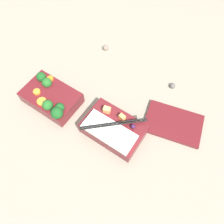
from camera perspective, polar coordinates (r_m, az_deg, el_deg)
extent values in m
plane|color=gray|center=(0.80, -8.24, -1.58)|extent=(3.00, 3.00, 0.00)
cube|color=maroon|center=(0.84, -15.53, 3.67)|extent=(0.20, 0.13, 0.05)
sphere|color=#236023|center=(0.84, -16.65, 7.39)|extent=(0.04, 0.04, 0.04)
sphere|color=#236023|center=(0.78, -16.47, 1.76)|extent=(0.04, 0.04, 0.04)
sphere|color=#19511E|center=(0.77, -13.48, 1.14)|extent=(0.03, 0.03, 0.03)
sphere|color=#19511E|center=(0.76, -14.19, -0.20)|extent=(0.04, 0.04, 0.04)
sphere|color=#19511E|center=(0.86, -18.02, 8.71)|extent=(0.04, 0.04, 0.04)
cylinder|color=orange|center=(0.83, -19.05, 5.01)|extent=(0.03, 0.03, 0.01)
cylinder|color=orange|center=(0.86, -15.88, 8.39)|extent=(0.03, 0.03, 0.01)
cylinder|color=orange|center=(0.81, -17.87, 2.64)|extent=(0.04, 0.04, 0.01)
cube|color=maroon|center=(0.75, 0.46, -4.41)|extent=(0.20, 0.13, 0.05)
cube|color=white|center=(0.71, -0.77, -5.10)|extent=(0.18, 0.08, 0.01)
cube|color=#EAB266|center=(0.74, -1.34, 0.57)|extent=(0.03, 0.02, 0.02)
cube|color=#F4A356|center=(0.73, 2.67, -1.39)|extent=(0.02, 0.02, 0.02)
sphere|color=#381942|center=(0.72, 5.51, -3.76)|extent=(0.02, 0.02, 0.02)
cylinder|color=black|center=(0.71, 0.52, -3.37)|extent=(0.17, 0.15, 0.01)
cylinder|color=black|center=(0.72, 0.44, -2.87)|extent=(0.17, 0.15, 0.01)
cube|color=maroon|center=(0.81, 15.71, -2.87)|extent=(0.22, 0.17, 0.01)
sphere|color=#595651|center=(0.90, 15.47, 6.59)|extent=(0.02, 0.02, 0.02)
sphere|color=#7A6B5B|center=(0.99, -1.73, 16.40)|extent=(0.03, 0.03, 0.03)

